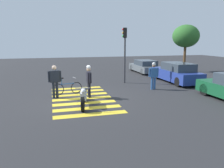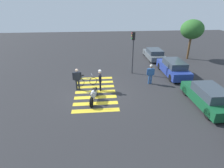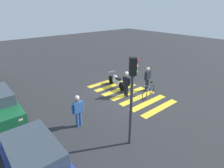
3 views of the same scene
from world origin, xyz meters
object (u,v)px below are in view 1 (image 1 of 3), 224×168
Objects in this scene: police_motorcycle at (84,97)px; pedestrian_bystander at (154,74)px; officer_by_motorcycle at (55,79)px; traffic_light_pole at (125,46)px; officer_on_foot at (89,79)px; leaning_bicycle at (67,88)px; car_blue_hatchback at (176,73)px; car_grey_coupe at (145,67)px.

pedestrian_bystander reaches higher than police_motorcycle.
officer_by_motorcycle is 6.05m from pedestrian_bystander.
traffic_light_pole is at bearing 122.81° from officer_by_motorcycle.
officer_on_foot is 5.02m from traffic_light_pole.
traffic_light_pole reaches higher than leaning_bicycle.
officer_by_motorcycle is at bearing -74.47° from car_blue_hatchback.
police_motorcycle is 2.34m from officer_by_motorcycle.
car_blue_hatchback is (-4.33, 7.51, 0.23)m from police_motorcycle.
leaning_bicycle is 0.41× the size of car_grey_coupe.
traffic_light_pole is (-0.76, -3.80, 1.97)m from car_blue_hatchback.
pedestrian_bystander is (-0.93, 4.25, -0.02)m from officer_on_foot.
car_blue_hatchback is (-2.43, 8.76, -0.33)m from officer_by_motorcycle.
officer_by_motorcycle is at bearing -48.00° from car_grey_coupe.
traffic_light_pole reaches higher than officer_by_motorcycle.
police_motorcycle is 1.28× the size of pedestrian_bystander.
car_blue_hatchback is at bearing 119.96° from police_motorcycle.
police_motorcycle is at bearing -18.32° from officer_on_foot.
pedestrian_bystander is 0.44× the size of traffic_light_pole.
car_blue_hatchback is (-1.72, 8.08, 0.32)m from leaning_bicycle.
car_grey_coupe reaches higher than police_motorcycle.
car_grey_coupe is at bearing -177.48° from car_blue_hatchback.
officer_on_foot is 7.52m from car_blue_hatchback.
car_blue_hatchback is (-1.83, 2.74, -0.30)m from pedestrian_bystander.
leaning_bicycle is at bearing -133.63° from officer_on_foot.
officer_on_foot reaches higher than car_blue_hatchback.
car_blue_hatchback is (-2.75, 6.99, -0.32)m from officer_on_foot.
pedestrian_bystander is at bearing 102.30° from officer_on_foot.
car_blue_hatchback is at bearing 78.64° from traffic_light_pole.
traffic_light_pole reaches higher than officer_on_foot.
leaning_bicycle is 0.98× the size of pedestrian_bystander.
leaning_bicycle is 5.38m from pedestrian_bystander.
officer_by_motorcycle is 9.09m from car_blue_hatchback.
officer_on_foot is at bearing -42.17° from traffic_light_pole.
officer_by_motorcycle reaches higher than car_blue_hatchback.
police_motorcycle is at bearing -37.24° from car_grey_coupe.
leaning_bicycle is (-2.61, -0.57, -0.09)m from police_motorcycle.
traffic_light_pole reaches higher than car_blue_hatchback.
officer_on_foot reaches higher than leaning_bicycle.
officer_on_foot is 0.43× the size of car_grey_coupe.
officer_by_motorcycle is 11.48m from car_grey_coupe.
police_motorcycle is 0.47× the size of car_blue_hatchback.
car_grey_coupe is 1.05× the size of traffic_light_pole.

